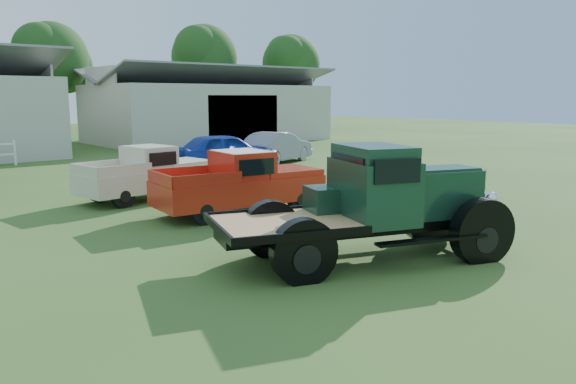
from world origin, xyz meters
TOP-DOWN VIEW (x-y plane):
  - ground at (0.00, 0.00)m, footprint 120.00×120.00m
  - shed_right at (14.00, 27.00)m, footprint 16.80×9.20m
  - tree_c at (5.00, 33.00)m, footprint 5.40×5.40m
  - tree_d at (18.00, 34.00)m, footprint 6.00×6.00m
  - tree_e at (26.00, 32.00)m, footprint 5.70×5.70m
  - vintage_flatbed at (0.24, -1.21)m, footprint 6.17×4.05m
  - red_pickup at (0.84, 4.10)m, footprint 4.99×2.34m
  - white_pickup at (-0.12, 7.79)m, footprint 4.68×2.34m
  - misc_car_blue at (5.71, 12.20)m, footprint 4.99×2.41m
  - misc_car_grey at (9.16, 12.90)m, footprint 4.86×3.15m

SIDE VIEW (x-z plane):
  - ground at x=0.00m, z-range 0.00..0.00m
  - misc_car_grey at x=9.16m, z-range 0.00..1.51m
  - misc_car_blue at x=5.71m, z-range 0.00..1.64m
  - white_pickup at x=-0.12m, z-range 0.00..1.64m
  - red_pickup at x=0.84m, z-range 0.00..1.76m
  - vintage_flatbed at x=0.24m, z-range 0.00..2.28m
  - shed_right at x=14.00m, z-range 0.00..5.20m
  - tree_c at x=5.00m, z-range 0.00..9.00m
  - tree_e at x=26.00m, z-range 0.00..9.50m
  - tree_d at x=18.00m, z-range 0.00..10.00m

